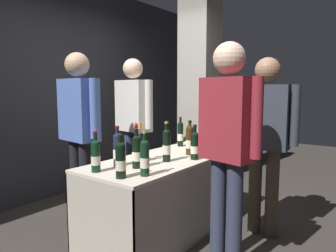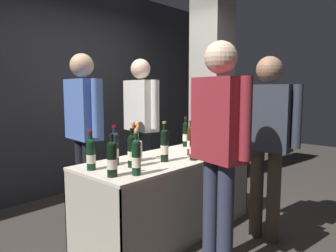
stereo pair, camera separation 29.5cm
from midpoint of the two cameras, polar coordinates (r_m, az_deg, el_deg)
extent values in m
plane|color=#38332D|center=(3.24, -2.75, -18.41)|extent=(12.00, 12.00, 0.00)
cube|color=#2D2D33|center=(4.35, -22.09, 6.55)|extent=(7.78, 0.12, 2.80)
cube|color=gray|center=(4.67, 3.99, 9.27)|extent=(0.48, 0.48, 3.18)
cube|color=beige|center=(3.01, -2.83, -5.94)|extent=(1.76, 0.74, 0.02)
cube|color=#ABA392|center=(2.90, 2.96, -13.93)|extent=(1.76, 0.01, 0.70)
cube|color=#ABA392|center=(3.34, -7.73, -11.20)|extent=(1.76, 0.01, 0.70)
cube|color=#ABA392|center=(2.54, -16.06, -17.27)|extent=(0.01, 0.74, 0.70)
cube|color=#ABA392|center=(3.79, 5.76, -8.99)|extent=(0.01, 0.74, 0.70)
cylinder|color=#192333|center=(2.70, -12.30, -4.60)|extent=(0.07, 0.07, 0.25)
sphere|color=#192333|center=(2.67, -12.36, -2.01)|extent=(0.07, 0.07, 0.07)
cylinder|color=#192333|center=(2.67, -12.38, -1.21)|extent=(0.03, 0.03, 0.07)
cylinder|color=maroon|center=(2.66, -12.41, -0.22)|extent=(0.04, 0.04, 0.02)
cylinder|color=beige|center=(2.70, -12.29, -5.01)|extent=(0.07, 0.07, 0.08)
cylinder|color=#38230F|center=(3.09, 1.26, -2.96)|extent=(0.08, 0.08, 0.25)
sphere|color=#38230F|center=(3.08, 1.26, -0.63)|extent=(0.08, 0.08, 0.08)
cylinder|color=#38230F|center=(3.07, 1.26, 0.02)|extent=(0.03, 0.03, 0.07)
cylinder|color=black|center=(3.07, 1.27, 0.84)|extent=(0.04, 0.04, 0.02)
cylinder|color=beige|center=(3.10, 1.26, -3.33)|extent=(0.08, 0.08, 0.08)
cylinder|color=black|center=(3.55, -0.11, -1.75)|extent=(0.06, 0.06, 0.25)
sphere|color=black|center=(3.54, -0.11, 0.24)|extent=(0.06, 0.06, 0.06)
cylinder|color=black|center=(3.53, -0.11, 0.82)|extent=(0.03, 0.03, 0.07)
cylinder|color=maroon|center=(3.53, -0.11, 1.54)|extent=(0.03, 0.03, 0.02)
cylinder|color=beige|center=(3.56, -0.11, -2.06)|extent=(0.07, 0.07, 0.08)
cylinder|color=black|center=(2.60, -8.98, -5.06)|extent=(0.08, 0.08, 0.24)
sphere|color=black|center=(2.58, -9.03, -2.49)|extent=(0.07, 0.07, 0.07)
cylinder|color=black|center=(2.58, -9.04, -1.70)|extent=(0.03, 0.03, 0.07)
cylinder|color=black|center=(2.57, -9.06, -0.71)|extent=(0.04, 0.04, 0.02)
cylinder|color=beige|center=(2.61, -8.97, -5.47)|extent=(0.08, 0.08, 0.08)
cylinder|color=black|center=(2.36, -7.87, -6.21)|extent=(0.07, 0.07, 0.24)
sphere|color=black|center=(2.34, -7.92, -3.34)|extent=(0.07, 0.07, 0.07)
cylinder|color=black|center=(2.33, -7.93, -2.37)|extent=(0.02, 0.02, 0.08)
cylinder|color=#B7932D|center=(2.32, -7.95, -1.17)|extent=(0.03, 0.03, 0.02)
cylinder|color=beige|center=(2.36, -7.86, -6.66)|extent=(0.07, 0.07, 0.08)
cylinder|color=black|center=(2.89, 1.98, -4.00)|extent=(0.08, 0.08, 0.22)
sphere|color=black|center=(2.87, 1.99, -1.86)|extent=(0.08, 0.08, 0.08)
cylinder|color=black|center=(2.86, 1.99, -0.99)|extent=(0.03, 0.03, 0.09)
cylinder|color=black|center=(2.86, 1.99, 0.06)|extent=(0.03, 0.03, 0.02)
cylinder|color=beige|center=(2.89, 1.98, -4.34)|extent=(0.08, 0.08, 0.07)
cylinder|color=#38230F|center=(3.41, 6.53, -2.48)|extent=(0.08, 0.08, 0.21)
sphere|color=#38230F|center=(3.40, 6.55, -0.74)|extent=(0.08, 0.08, 0.08)
cylinder|color=#38230F|center=(3.39, 6.56, -0.18)|extent=(0.03, 0.03, 0.07)
cylinder|color=#B7932D|center=(3.39, 6.56, 0.53)|extent=(0.04, 0.04, 0.02)
cylinder|color=beige|center=(3.41, 6.52, -2.76)|extent=(0.08, 0.08, 0.07)
cylinder|color=black|center=(2.33, -12.24, -6.57)|extent=(0.08, 0.08, 0.23)
sphere|color=black|center=(2.31, -12.31, -3.80)|extent=(0.07, 0.07, 0.07)
cylinder|color=black|center=(2.30, -12.33, -2.91)|extent=(0.03, 0.03, 0.07)
cylinder|color=black|center=(2.30, -12.36, -1.80)|extent=(0.03, 0.03, 0.02)
cylinder|color=beige|center=(2.34, -12.23, -7.01)|extent=(0.08, 0.08, 0.07)
cylinder|color=black|center=(2.55, -16.30, -5.67)|extent=(0.07, 0.07, 0.22)
sphere|color=black|center=(2.53, -16.38, -3.24)|extent=(0.07, 0.07, 0.07)
cylinder|color=black|center=(2.52, -16.41, -2.31)|extent=(0.03, 0.03, 0.08)
cylinder|color=maroon|center=(2.52, -16.45, -1.18)|extent=(0.03, 0.03, 0.02)
cylinder|color=beige|center=(2.55, -16.29, -6.06)|extent=(0.07, 0.07, 0.07)
cylinder|color=black|center=(2.80, -3.30, -3.93)|extent=(0.07, 0.07, 0.26)
sphere|color=black|center=(2.78, -3.32, -1.32)|extent=(0.07, 0.07, 0.07)
cylinder|color=black|center=(2.77, -3.32, -0.44)|extent=(0.03, 0.03, 0.09)
cylinder|color=#B7932D|center=(2.77, -3.33, 0.63)|extent=(0.03, 0.03, 0.02)
cylinder|color=beige|center=(2.80, -3.30, -4.34)|extent=(0.07, 0.07, 0.08)
cylinder|color=silver|center=(3.51, 5.12, -3.91)|extent=(0.06, 0.06, 0.00)
cylinder|color=silver|center=(3.50, 5.13, -3.35)|extent=(0.01, 0.01, 0.07)
cone|color=silver|center=(3.49, 5.14, -2.36)|extent=(0.08, 0.08, 0.06)
cylinder|color=#590C19|center=(3.50, 5.14, -2.62)|extent=(0.04, 0.04, 0.01)
cylinder|color=tan|center=(2.83, -8.40, -4.69)|extent=(0.10, 0.10, 0.18)
cylinder|color=#38722D|center=(2.82, -8.03, -2.49)|extent=(0.04, 0.01, 0.21)
ellipsoid|color=gold|center=(2.79, -8.30, -0.35)|extent=(0.03, 0.03, 0.05)
cylinder|color=#38722D|center=(2.82, -8.69, -2.51)|extent=(0.01, 0.02, 0.22)
ellipsoid|color=red|center=(2.80, -8.87, -0.31)|extent=(0.03, 0.03, 0.05)
cylinder|color=#38722D|center=(2.83, -8.40, -2.26)|extent=(0.02, 0.02, 0.24)
ellipsoid|color=#E05B1E|center=(2.81, -8.24, 0.11)|extent=(0.03, 0.03, 0.05)
cylinder|color=#38722D|center=(2.82, -8.86, -2.40)|extent=(0.02, 0.05, 0.22)
ellipsoid|color=#E05B1E|center=(2.82, -9.09, -0.06)|extent=(0.03, 0.03, 0.05)
cylinder|color=#38722D|center=(2.80, -8.55, -2.19)|extent=(0.05, 0.03, 0.25)
ellipsoid|color=pink|center=(2.77, -9.09, 0.35)|extent=(0.03, 0.03, 0.05)
cylinder|color=#38722D|center=(2.78, -8.55, -2.84)|extent=(0.02, 0.04, 0.19)
ellipsoid|color=pink|center=(2.75, -8.47, -0.91)|extent=(0.03, 0.03, 0.05)
cylinder|color=black|center=(3.48, -18.73, -9.38)|extent=(0.12, 0.12, 0.86)
cylinder|color=black|center=(3.33, -17.27, -10.06)|extent=(0.12, 0.12, 0.86)
cube|color=#4C6BB7|center=(3.28, -18.48, 2.80)|extent=(0.26, 0.48, 0.61)
sphere|color=tan|center=(3.28, -18.77, 10.54)|extent=(0.24, 0.24, 0.24)
cylinder|color=#4C6BB7|center=(3.52, -20.60, 3.36)|extent=(0.08, 0.08, 0.56)
cylinder|color=#4C6BB7|center=(3.04, -16.06, 3.07)|extent=(0.08, 0.08, 0.56)
cylinder|color=#2D3347|center=(4.02, -9.12, -6.92)|extent=(0.12, 0.12, 0.87)
cylinder|color=#2D3347|center=(3.87, -7.54, -7.42)|extent=(0.12, 0.12, 0.87)
cube|color=beige|center=(3.84, -8.53, 3.66)|extent=(0.29, 0.51, 0.62)
sphere|color=beige|center=(3.84, -8.65, 10.30)|extent=(0.24, 0.24, 0.24)
cylinder|color=beige|center=(4.07, -10.85, 4.12)|extent=(0.08, 0.08, 0.57)
cylinder|color=beige|center=(3.61, -5.94, 3.90)|extent=(0.08, 0.08, 0.57)
cylinder|color=#2D3347|center=(2.43, 8.44, -16.28)|extent=(0.12, 0.12, 0.85)
cylinder|color=#2D3347|center=(2.53, 5.70, -15.32)|extent=(0.12, 0.12, 0.85)
cube|color=maroon|center=(2.30, 7.29, 1.26)|extent=(0.29, 0.44, 0.61)
sphere|color=beige|center=(2.30, 7.45, 12.17)|extent=(0.23, 0.23, 0.23)
cylinder|color=maroon|center=(2.14, 12.12, 1.42)|extent=(0.08, 0.08, 0.56)
cylinder|color=maroon|center=(2.47, 3.12, 2.23)|extent=(0.08, 0.08, 0.56)
cylinder|color=#4C4233|center=(3.07, 15.76, -11.76)|extent=(0.12, 0.12, 0.83)
cylinder|color=#4C4233|center=(3.12, 12.91, -11.41)|extent=(0.12, 0.12, 0.83)
cube|color=#2D333D|center=(2.95, 14.72, 1.58)|extent=(0.24, 0.42, 0.59)
sphere|color=#8C664C|center=(2.95, 14.96, 9.82)|extent=(0.23, 0.23, 0.23)
cylinder|color=#2D333D|center=(2.89, 19.44, 1.78)|extent=(0.08, 0.08, 0.54)
cylinder|color=#2D333D|center=(3.03, 10.25, 2.26)|extent=(0.08, 0.08, 0.54)
camera|label=1|loc=(0.15, -92.86, -0.33)|focal=33.50mm
camera|label=2|loc=(0.15, 87.14, 0.33)|focal=33.50mm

